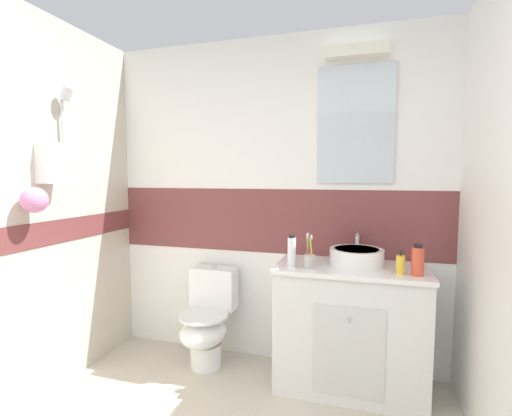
# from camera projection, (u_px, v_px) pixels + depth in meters

# --- Properties ---
(wall_back_tiled) EXTENTS (3.20, 0.20, 2.50)m
(wall_back_tiled) POSITION_uv_depth(u_px,v_px,m) (275.00, 200.00, 2.87)
(wall_back_tiled) COLOR white
(wall_back_tiled) RESTS_ON ground_plane
(vanity_cabinet) EXTENTS (0.99, 0.52, 0.85)m
(vanity_cabinet) POSITION_uv_depth(u_px,v_px,m) (350.00, 327.00, 2.49)
(vanity_cabinet) COLOR silver
(vanity_cabinet) RESTS_ON ground_plane
(sink_basin) EXTENTS (0.36, 0.40, 0.19)m
(sink_basin) POSITION_uv_depth(u_px,v_px,m) (356.00, 256.00, 2.46)
(sink_basin) COLOR white
(sink_basin) RESTS_ON vanity_cabinet
(toilet) EXTENTS (0.37, 0.50, 0.74)m
(toilet) POSITION_uv_depth(u_px,v_px,m) (207.00, 320.00, 2.80)
(toilet) COLOR white
(toilet) RESTS_ON ground_plane
(toothbrush_cup) EXTENTS (0.07, 0.07, 0.23)m
(toothbrush_cup) POSITION_uv_depth(u_px,v_px,m) (309.00, 259.00, 2.38)
(toothbrush_cup) COLOR #B2ADA3
(toothbrush_cup) RESTS_ON vanity_cabinet
(soap_dispenser) EXTENTS (0.05, 0.05, 0.16)m
(soap_dispenser) POSITION_uv_depth(u_px,v_px,m) (400.00, 264.00, 2.24)
(soap_dispenser) COLOR yellow
(soap_dispenser) RESTS_ON vanity_cabinet
(mouthwash_bottle) EXTENTS (0.07, 0.07, 0.19)m
(mouthwash_bottle) POSITION_uv_depth(u_px,v_px,m) (418.00, 261.00, 2.20)
(mouthwash_bottle) COLOR #D84C33
(mouthwash_bottle) RESTS_ON vanity_cabinet
(shampoo_bottle_tall) EXTENTS (0.06, 0.06, 0.21)m
(shampoo_bottle_tall) POSITION_uv_depth(u_px,v_px,m) (292.00, 252.00, 2.41)
(shampoo_bottle_tall) COLOR white
(shampoo_bottle_tall) RESTS_ON vanity_cabinet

